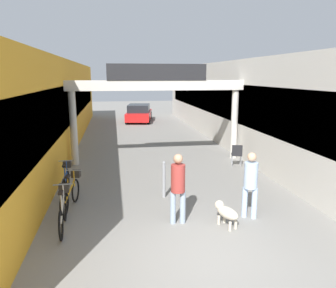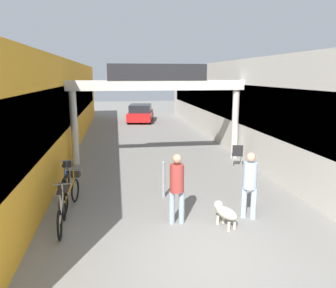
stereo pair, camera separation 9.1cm
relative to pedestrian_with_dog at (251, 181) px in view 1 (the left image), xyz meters
The scene contains 13 objects.
ground_plane 2.50m from the pedestrian_with_dog, 132.43° to the right, with size 80.00×80.00×0.00m, color gray.
storefront_left 11.49m from the pedestrian_with_dog, 125.56° to the left, with size 3.00×26.00×4.21m.
storefront_right 10.01m from the pedestrian_with_dog, 69.17° to the left, with size 3.00×26.00×4.21m.
arcade_sign_gateway 6.39m from the pedestrian_with_dog, 104.73° to the left, with size 7.40×0.47×3.99m.
pedestrian_with_dog is the anchor object (origin of this frame).
pedestrian_companion 1.85m from the pedestrian_with_dog, behind, with size 0.39×0.36×1.74m.
dog_on_leash 1.03m from the pedestrian_with_dog, 155.00° to the right, with size 0.52×0.79×0.56m.
bicycle_silver_nearest 4.61m from the pedestrian_with_dog, behind, with size 0.46×1.69×0.98m.
bicycle_orange_second 4.77m from the pedestrian_with_dog, 162.66° to the left, with size 0.47×1.67×0.98m.
bicycle_blue_third 5.45m from the pedestrian_with_dog, 152.37° to the left, with size 0.46×1.69×0.98m.
bollard_post_metal 2.63m from the pedestrian_with_dog, 137.68° to the left, with size 0.10×0.10×1.10m.
cafe_chair_black_nearer 4.79m from the pedestrian_with_dog, 72.71° to the left, with size 0.50×0.50×0.89m.
parked_car_red 18.08m from the pedestrian_with_dog, 94.34° to the left, with size 2.38×4.23×1.33m.
Camera 1 is at (-1.76, -5.63, 3.56)m, focal length 35.00 mm.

